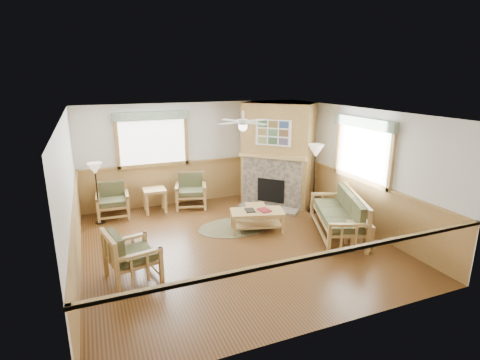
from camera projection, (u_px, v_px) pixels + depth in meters
name	position (u px, v px, depth m)	size (l,w,h in m)	color
floor	(235.00, 244.00, 7.80)	(6.00, 6.00, 0.01)	#543317
ceiling	(234.00, 113.00, 7.07)	(6.00, 6.00, 0.01)	white
wall_back	(194.00, 153.00, 10.11)	(6.00, 0.02, 2.70)	silver
wall_front	(320.00, 241.00, 4.76)	(6.00, 0.02, 2.70)	silver
wall_left	(70.00, 199.00, 6.35)	(0.02, 6.00, 2.70)	silver
wall_right	(357.00, 168.00, 8.52)	(0.02, 6.00, 2.70)	silver
wainscot	(235.00, 219.00, 7.65)	(6.00, 6.00, 1.10)	#A17B42
fireplace	(278.00, 154.00, 10.01)	(2.20, 2.20, 2.70)	#A17B42
window_back	(151.00, 110.00, 9.36)	(1.90, 0.16, 1.50)	white
window_right	(366.00, 116.00, 8.01)	(0.16, 1.90, 1.50)	white
ceiling_fan	(243.00, 113.00, 7.46)	(1.24, 1.24, 0.36)	white
sofa	(337.00, 214.00, 8.14)	(0.82, 2.00, 0.92)	tan
armchair_back_left	(113.00, 201.00, 9.16)	(0.75, 0.75, 0.84)	tan
armchair_back_right	(191.00, 191.00, 9.87)	(0.78, 0.78, 0.87)	tan
armchair_left	(132.00, 255.00, 6.35)	(0.80, 0.80, 0.89)	tan
coffee_table	(257.00, 221.00, 8.39)	(1.17, 0.59, 0.47)	tan
end_table_chairs	(155.00, 200.00, 9.54)	(0.54, 0.52, 0.61)	tan
end_table_sofa	(359.00, 236.00, 7.53)	(0.47, 0.45, 0.53)	tan
footstool	(256.00, 213.00, 8.98)	(0.45, 0.45, 0.39)	tan
braided_rug	(235.00, 227.00, 8.62)	(1.71, 1.71, 0.01)	brown
floor_lamp_left	(97.00, 193.00, 8.69)	(0.34, 0.34, 1.47)	black
floor_lamp_right	(314.00, 179.00, 9.40)	(0.40, 0.40, 1.76)	black
book_red	(264.00, 209.00, 8.33)	(0.22, 0.30, 0.03)	maroon
book_dark	(250.00, 210.00, 8.33)	(0.20, 0.27, 0.03)	black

